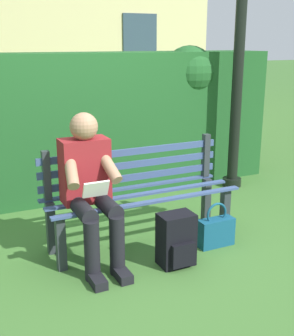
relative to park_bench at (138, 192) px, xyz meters
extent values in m
plane|color=#3D6B2D|center=(0.00, 0.07, -0.45)|extent=(60.00, 60.00, 0.00)
cube|color=#2D3338|center=(-0.76, 0.23, -0.23)|extent=(0.07, 0.07, 0.45)
cube|color=#2D3338|center=(0.76, 0.23, -0.23)|extent=(0.07, 0.07, 0.45)
cube|color=#2D3338|center=(-0.76, -0.08, -0.23)|extent=(0.07, 0.07, 0.45)
cube|color=#2D3338|center=(0.76, -0.08, -0.23)|extent=(0.07, 0.07, 0.45)
cube|color=#384C7A|center=(0.00, -0.13, 0.00)|extent=(1.69, 0.06, 0.02)
cube|color=#384C7A|center=(0.00, 0.07, 0.00)|extent=(1.69, 0.06, 0.02)
cube|color=#384C7A|center=(0.00, 0.28, 0.00)|extent=(1.69, 0.06, 0.02)
cube|color=#2D3338|center=(-0.76, -0.12, 0.22)|extent=(0.06, 0.06, 0.41)
cube|color=#2D3338|center=(0.76, -0.12, 0.22)|extent=(0.06, 0.06, 0.41)
cube|color=#384C7A|center=(0.00, -0.12, 0.10)|extent=(1.69, 0.02, 0.06)
cube|color=#384C7A|center=(0.00, -0.12, 0.22)|extent=(1.69, 0.02, 0.06)
cube|color=#384C7A|center=(0.00, -0.12, 0.34)|extent=(1.69, 0.02, 0.06)
cube|color=maroon|center=(0.49, 0.05, 0.27)|extent=(0.38, 0.22, 0.52)
sphere|color=#A57A5B|center=(0.49, 0.07, 0.63)|extent=(0.22, 0.22, 0.22)
cylinder|color=black|center=(0.39, 0.26, 0.03)|extent=(0.13, 0.42, 0.13)
cylinder|color=black|center=(0.59, 0.26, 0.03)|extent=(0.13, 0.42, 0.13)
cylinder|color=black|center=(0.39, 0.47, -0.22)|extent=(0.12, 0.12, 0.47)
cylinder|color=black|center=(0.59, 0.47, -0.22)|extent=(0.12, 0.12, 0.47)
cube|color=black|center=(0.39, 0.55, -0.42)|extent=(0.10, 0.24, 0.07)
cube|color=black|center=(0.59, 0.55, -0.42)|extent=(0.10, 0.24, 0.07)
cylinder|color=#A57A5B|center=(0.34, 0.19, 0.34)|extent=(0.14, 0.32, 0.26)
cylinder|color=#A57A5B|center=(0.64, 0.19, 0.34)|extent=(0.14, 0.32, 0.26)
cube|color=white|center=(0.49, 0.31, 0.20)|extent=(0.20, 0.07, 0.13)
cube|color=#1E5123|center=(0.16, -1.51, 0.35)|extent=(4.95, 0.70, 1.60)
sphere|color=#1E5123|center=(-1.33, -1.41, 0.91)|extent=(0.63, 0.63, 0.63)
cube|color=#334756|center=(-3.21, -6.92, 1.32)|extent=(0.90, 0.04, 1.20)
cube|color=black|center=(-0.08, 0.54, -0.24)|extent=(0.28, 0.19, 0.43)
cube|color=black|center=(-0.08, 0.65, -0.32)|extent=(0.19, 0.04, 0.19)
cylinder|color=black|center=(-0.17, 0.42, -0.22)|extent=(0.04, 0.04, 0.26)
cylinder|color=black|center=(0.00, 0.42, -0.22)|extent=(0.04, 0.04, 0.26)
cube|color=navy|center=(-0.56, 0.40, -0.33)|extent=(0.32, 0.12, 0.25)
torus|color=navy|center=(-0.56, 0.40, -0.16)|extent=(0.20, 0.02, 0.20)
cylinder|color=black|center=(-1.68, -0.90, -0.40)|extent=(0.23, 0.23, 0.10)
cylinder|color=black|center=(-1.68, -0.90, 1.32)|extent=(0.13, 0.13, 3.54)
camera|label=1|loc=(1.50, 3.31, 1.27)|focal=47.05mm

